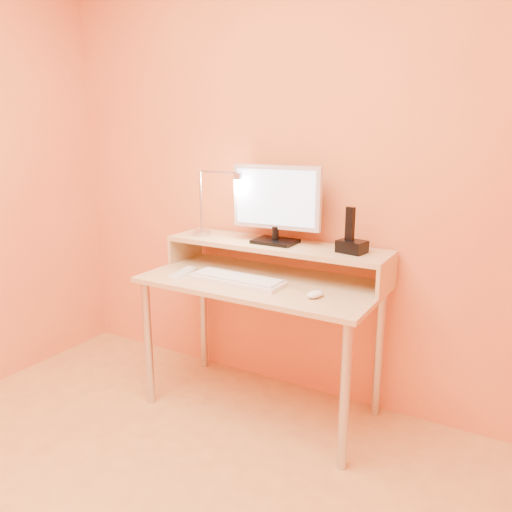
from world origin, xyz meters
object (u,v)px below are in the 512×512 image
Objects in this scene: mouse at (315,294)px; remote_control at (183,273)px; monitor_panel at (277,197)px; lamp_base at (202,233)px; keyboard at (237,280)px; phone_dock at (352,247)px.

remote_control is (-0.74, -0.01, -0.01)m from mouse.
lamp_base is (-0.45, -0.04, -0.23)m from monitor_panel.
keyboard is at bearing -167.19° from mouse.
phone_dock reaches higher than lamp_base.
phone_dock is 0.58m from keyboard.
lamp_base is 0.51× the size of remote_control.
lamp_base reaches higher than mouse.
remote_control is at bearing -148.37° from monitor_panel.
monitor_panel is 0.58m from mouse.
mouse is (0.43, -0.02, 0.01)m from keyboard.
phone_dock is at bearing -5.72° from monitor_panel.
monitor_panel is at bearing 74.08° from keyboard.
monitor_panel reaches higher than phone_dock.
mouse is (0.35, -0.28, -0.38)m from monitor_panel.
keyboard is (0.37, -0.21, -0.16)m from lamp_base.
phone_dock is at bearing 28.02° from keyboard.
phone_dock is at bearing 90.89° from mouse.
remote_control is (-0.31, -0.03, -0.00)m from keyboard.
phone_dock is at bearing 1.99° from lamp_base.
phone_dock is (0.86, 0.03, 0.02)m from lamp_base.
monitor_panel is 0.46m from phone_dock.
keyboard is 0.43m from mouse.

